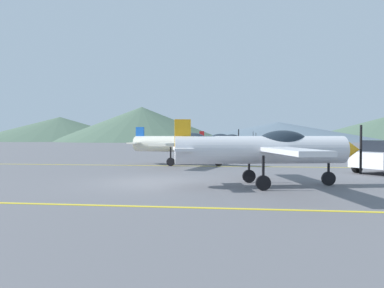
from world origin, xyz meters
TOP-DOWN VIEW (x-y plane):
  - ground_plane at (0.00, 0.00)m, footprint 400.00×400.00m
  - apron_line_near at (0.00, -4.97)m, footprint 80.00×0.16m
  - apron_line_far at (0.00, 7.59)m, footprint 80.00×0.16m
  - airplane_near at (4.40, -0.74)m, footprint 7.08×8.08m
  - airplane_mid at (-0.02, 8.30)m, footprint 7.09×8.06m
  - airplane_far at (1.28, 18.80)m, footprint 7.06×8.10m
  - airplane_back at (2.21, 29.42)m, footprint 7.08×8.09m
  - hill_left at (-65.75, 119.69)m, footprint 65.35×65.35m
  - hill_centerleft at (-30.02, 110.06)m, footprint 61.46×61.46m
  - hill_centerright at (19.24, 125.60)m, footprint 77.32×77.32m

SIDE VIEW (x-z plane):
  - ground_plane at x=0.00m, z-range 0.00..0.00m
  - apron_line_near at x=0.00m, z-range 0.00..0.01m
  - apron_line_far at x=0.00m, z-range 0.00..0.01m
  - airplane_near at x=4.40m, z-range 0.15..2.57m
  - airplane_mid at x=-0.02m, z-range 0.15..2.57m
  - airplane_far at x=1.28m, z-range 0.15..2.57m
  - airplane_back at x=2.21m, z-range 0.15..2.57m
  - hill_centerright at x=19.24m, z-range 0.00..7.18m
  - hill_left at x=-65.75m, z-range 0.00..9.37m
  - hill_centerleft at x=-30.02m, z-range 0.00..12.20m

